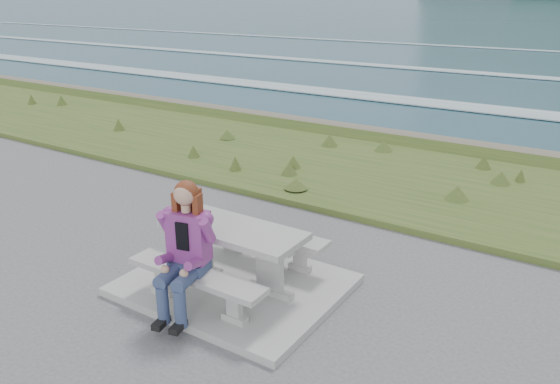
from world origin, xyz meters
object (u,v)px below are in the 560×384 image
at_px(picnic_table, 233,239).
at_px(seated_woman, 183,267).
at_px(bench_seaward, 266,236).
at_px(bench_landward, 196,280).

distance_m(picnic_table, seated_woman, 0.84).
relative_size(picnic_table, bench_seaward, 1.00).
bearing_deg(bench_seaward, picnic_table, -90.00).
height_order(picnic_table, bench_seaward, picnic_table).
bearing_deg(bench_landward, seated_woman, -110.80).
distance_m(picnic_table, bench_landward, 0.74).
bearing_deg(bench_seaward, seated_woman, -92.00).
distance_m(bench_landward, bench_seaward, 1.40).
xyz_separation_m(picnic_table, bench_seaward, (0.00, 0.70, -0.23)).
bearing_deg(picnic_table, bench_seaward, 90.00).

